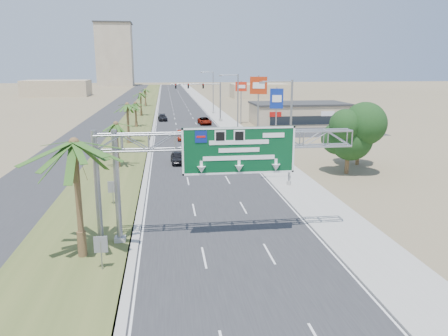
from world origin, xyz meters
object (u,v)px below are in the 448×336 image
store_building (299,114)px  car_far (163,118)px  pole_sign_blue (277,101)px  car_mid_lane (182,135)px  palm_near (74,144)px  signal_mast (210,98)px  pole_sign_red_far (241,90)px  car_right_lane (205,121)px  pole_sign_red_near (258,90)px  car_left_lane (178,158)px  sign_gantry (214,149)px

store_building → car_far: (-26.64, 9.43, -1.35)m
pole_sign_blue → car_mid_lane: bearing=169.7°
palm_near → car_far: (4.56, 67.43, -6.28)m
signal_mast → pole_sign_red_far: 7.16m
pole_sign_red_far → pole_sign_blue: bearing=-84.3°
signal_mast → car_right_lane: bearing=-113.2°
signal_mast → pole_sign_red_near: bearing=-82.3°
store_building → car_left_lane: bearing=-127.1°
car_left_lane → pole_sign_blue: size_ratio=0.50×
store_building → signal_mast: bearing=160.5°
store_building → palm_near: bearing=-118.3°
store_building → pole_sign_red_far: size_ratio=2.13×
car_mid_lane → pole_sign_red_near: pole_sign_red_near is taller
store_building → pole_sign_red_far: (-11.21, 1.92, 4.66)m
signal_mast → store_building: (16.83, -5.97, -2.85)m
store_building → pole_sign_blue: (-9.22, -18.06, 4.07)m
pole_sign_blue → car_far: bearing=122.4°
car_far → car_right_lane: bearing=-46.1°
pole_sign_red_near → pole_sign_blue: size_ratio=1.23×
car_far → sign_gantry: bearing=-92.1°
pole_sign_red_far → store_building: bearing=-9.7°
palm_near → pole_sign_red_far: size_ratio=0.99×
car_left_lane → car_mid_lane: size_ratio=0.92×
signal_mast → car_far: (-9.81, 3.46, -4.20)m
car_right_lane → pole_sign_red_near: size_ratio=0.49×
palm_near → pole_sign_blue: 45.60m
store_building → car_left_lane: size_ratio=4.42×
signal_mast → pole_sign_red_far: (5.61, -4.05, 1.81)m
car_right_lane → pole_sign_red_near: pole_sign_red_near is taller
sign_gantry → pole_sign_red_near: 35.14m
signal_mast → car_mid_lane: (-6.67, -21.44, -4.12)m
car_left_lane → pole_sign_red_far: size_ratio=0.48×
car_right_lane → car_far: car_right_lane is taller
palm_near → pole_sign_red_near: (18.20, 35.54, 1.00)m
car_mid_lane → signal_mast: bearing=73.1°
car_left_lane → store_building: bearing=50.4°
store_building → car_mid_lane: size_ratio=4.06×
palm_near → car_right_lane: palm_near is taller
car_far → pole_sign_red_far: size_ratio=0.53×
car_far → pole_sign_red_near: 35.43m
store_building → car_mid_lane: 28.16m
car_mid_lane → pole_sign_red_far: (12.29, 17.39, 5.93)m
car_right_lane → pole_sign_red_far: 9.36m
car_far → pole_sign_red_near: pole_sign_red_near is taller
store_building → car_left_lane: store_building is taller
pole_sign_red_near → car_left_lane: bearing=-139.0°
pole_sign_blue → pole_sign_red_far: pole_sign_red_far is taller
sign_gantry → car_left_lane: bearing=94.0°
car_right_lane → pole_sign_blue: (9.18, -20.36, 5.39)m
pole_sign_red_near → pole_sign_blue: 6.09m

